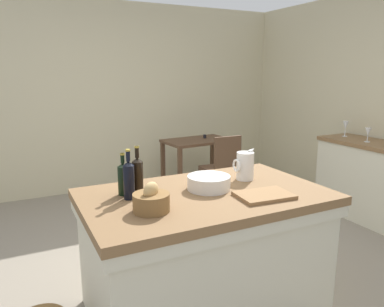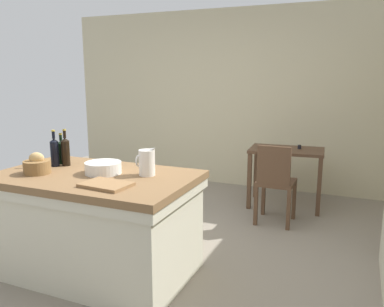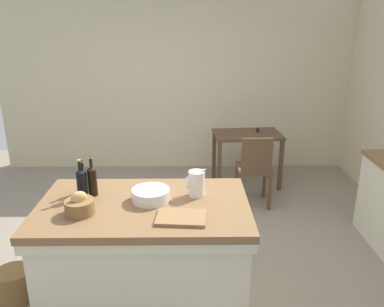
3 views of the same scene
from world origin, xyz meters
TOP-DOWN VIEW (x-y plane):
  - ground_plane at (0.00, 0.00)m, footprint 6.76×6.76m
  - wall_back at (0.00, 2.60)m, footprint 5.32×0.12m
  - island_table at (-0.21, -0.53)m, footprint 1.63×0.99m
  - writing_desk at (0.95, 1.83)m, footprint 0.94×0.63m
  - wooden_chair at (0.95, 1.16)m, footprint 0.40×0.40m
  - pitcher at (0.21, -0.39)m, footprint 0.17×0.13m
  - wash_bowl at (-0.15, -0.48)m, footprint 0.30×0.30m
  - bread_basket at (-0.65, -0.69)m, footprint 0.22×0.22m
  - cutting_board at (0.09, -0.78)m, footprint 0.37×0.27m
  - wine_bottle_dark at (-0.63, -0.37)m, footprint 0.07×0.07m
  - wine_bottle_amber at (-0.71, -0.33)m, footprint 0.07×0.07m
  - wine_bottle_green at (-0.70, -0.42)m, footprint 0.07×0.07m
  - wicker_hamper at (-1.30, -0.55)m, footprint 0.29×0.29m

SIDE VIEW (x-z plane):
  - ground_plane at x=0.00m, z-range 0.00..0.00m
  - wicker_hamper at x=-1.30m, z-range 0.00..0.27m
  - island_table at x=-0.21m, z-range 0.03..0.90m
  - wooden_chair at x=0.95m, z-range 0.04..0.96m
  - writing_desk at x=0.95m, z-range 0.23..1.02m
  - cutting_board at x=0.09m, z-range 0.86..0.89m
  - wash_bowl at x=-0.15m, z-range 0.86..0.96m
  - bread_basket at x=-0.65m, z-range 0.84..1.01m
  - pitcher at x=0.21m, z-range 0.84..1.10m
  - wine_bottle_amber at x=-0.71m, z-range 0.84..1.12m
  - wine_bottle_green at x=-0.70m, z-range 0.83..1.16m
  - wine_bottle_dark at x=-0.63m, z-range 0.83..1.16m
  - wall_back at x=0.00m, z-range 0.00..2.60m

